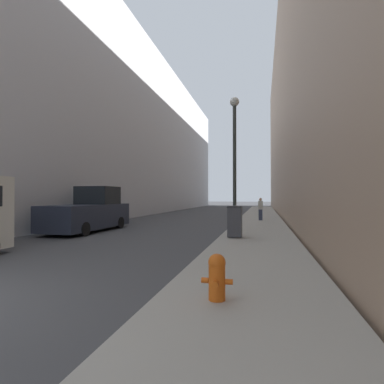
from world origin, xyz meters
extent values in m
cube|color=#9E998E|center=(5.67, 18.00, 0.06)|extent=(3.13, 60.00, 0.13)
cube|color=#BCBCC1|center=(-10.76, 26.00, 8.60)|extent=(12.00, 60.00, 17.19)
cube|color=#9E7F66|center=(13.34, 26.00, 10.19)|extent=(12.00, 60.00, 20.37)
cylinder|color=#D15614|center=(5.16, 1.98, 0.40)|extent=(0.27, 0.27, 0.56)
sphere|color=#D15614|center=(5.16, 1.98, 0.73)|extent=(0.28, 0.28, 0.28)
cylinder|color=#D15614|center=(5.16, 1.98, 0.82)|extent=(0.08, 0.08, 0.06)
cylinder|color=#D15614|center=(5.16, 1.78, 0.43)|extent=(0.11, 0.12, 0.11)
cylinder|color=#D15614|center=(4.96, 1.98, 0.43)|extent=(0.12, 0.09, 0.09)
cylinder|color=#D15614|center=(5.36, 1.98, 0.43)|extent=(0.12, 0.09, 0.09)
cube|color=#3D3D42|center=(4.76, 9.49, 0.75)|extent=(0.56, 0.60, 1.18)
cube|color=#2D2D31|center=(4.76, 9.49, 1.38)|extent=(0.58, 0.62, 0.08)
cylinder|color=black|center=(4.53, 9.74, 0.21)|extent=(0.05, 0.16, 0.16)
cylinder|color=black|center=(5.00, 9.74, 0.21)|extent=(0.05, 0.16, 0.16)
cylinder|color=#2D332D|center=(4.50, 12.37, 0.25)|extent=(0.34, 0.34, 0.25)
cylinder|color=#2D332D|center=(4.50, 12.37, 3.28)|extent=(0.18, 0.18, 6.31)
sphere|color=silver|center=(4.50, 12.37, 6.62)|extent=(0.47, 0.47, 0.47)
cube|color=#232838|center=(-2.94, 10.95, 0.78)|extent=(2.00, 5.57, 1.21)
cube|color=black|center=(-2.94, 11.93, 1.86)|extent=(1.84, 1.78, 0.96)
cylinder|color=black|center=(-3.87, 12.68, 0.32)|extent=(0.24, 0.64, 0.64)
cylinder|color=black|center=(-2.01, 12.68, 0.32)|extent=(0.24, 0.64, 0.64)
cylinder|color=black|center=(-3.87, 9.22, 0.32)|extent=(0.24, 0.64, 0.64)
cylinder|color=black|center=(-2.01, 9.22, 0.32)|extent=(0.24, 0.64, 0.64)
cube|color=#2D3347|center=(5.72, 18.71, 0.51)|extent=(0.27, 0.19, 0.76)
cube|color=#B7B2A3|center=(5.72, 18.71, 1.19)|extent=(0.32, 0.19, 0.60)
sphere|color=tan|center=(5.72, 18.71, 1.59)|extent=(0.21, 0.21, 0.21)
camera|label=1|loc=(5.89, -2.86, 1.81)|focal=28.00mm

